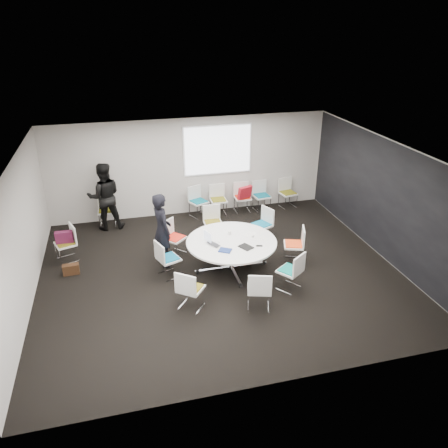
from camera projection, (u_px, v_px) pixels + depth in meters
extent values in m
cube|color=black|center=(220.00, 272.00, 10.03)|extent=(8.00, 7.00, 0.04)
cube|color=white|center=(219.00, 152.00, 8.80)|extent=(8.00, 7.00, 0.04)
cube|color=#B5B0AB|center=(190.00, 167.00, 12.49)|extent=(8.00, 0.04, 2.80)
cube|color=#B5B0AB|center=(278.00, 313.00, 6.34)|extent=(8.00, 0.04, 2.80)
cube|color=#B5B0AB|center=(20.00, 237.00, 8.51)|extent=(0.04, 7.00, 2.80)
cube|color=#B5B0AB|center=(384.00, 199.00, 10.31)|extent=(0.04, 7.00, 2.80)
cube|color=black|center=(383.00, 199.00, 10.31)|extent=(0.01, 6.94, 2.74)
cube|color=silver|center=(231.00, 267.00, 10.11)|extent=(0.90, 0.90, 0.08)
cylinder|color=silver|center=(231.00, 255.00, 9.97)|extent=(0.10, 0.10, 0.65)
cylinder|color=white|center=(231.00, 242.00, 9.82)|extent=(2.04, 2.04, 0.04)
cube|color=white|center=(218.00, 150.00, 12.42)|extent=(1.90, 0.03, 1.35)
cube|color=silver|center=(293.00, 254.00, 10.35)|extent=(0.54, 0.54, 0.42)
cube|color=white|center=(293.00, 245.00, 10.25)|extent=(0.57, 0.58, 0.04)
cube|color=#DF4216|center=(294.00, 244.00, 10.23)|extent=(0.49, 0.50, 0.03)
cube|color=white|center=(303.00, 237.00, 10.13)|extent=(0.19, 0.45, 0.42)
cube|color=silver|center=(261.00, 233.00, 11.31)|extent=(0.55, 0.55, 0.42)
cube|color=white|center=(261.00, 225.00, 11.21)|extent=(0.59, 0.60, 0.04)
cube|color=#0D6588|center=(261.00, 224.00, 11.20)|extent=(0.51, 0.52, 0.03)
cube|color=white|center=(268.00, 215.00, 11.23)|extent=(0.22, 0.44, 0.42)
cube|color=silver|center=(213.00, 231.00, 11.41)|extent=(0.43, 0.43, 0.42)
cube|color=white|center=(213.00, 223.00, 11.31)|extent=(0.47, 0.45, 0.04)
cube|color=#716417|center=(213.00, 222.00, 11.30)|extent=(0.41, 0.39, 0.03)
cube|color=white|center=(211.00, 212.00, 11.40)|extent=(0.46, 0.05, 0.42)
cube|color=silver|center=(175.00, 247.00, 10.65)|extent=(0.59, 0.59, 0.42)
cube|color=white|center=(175.00, 238.00, 10.55)|extent=(0.64, 0.64, 0.04)
cube|color=red|center=(175.00, 237.00, 10.53)|extent=(0.55, 0.55, 0.03)
cube|color=white|center=(167.00, 228.00, 10.55)|extent=(0.36, 0.34, 0.42)
cube|color=silver|center=(169.00, 268.00, 9.76)|extent=(0.54, 0.54, 0.42)
cube|color=white|center=(169.00, 259.00, 9.66)|extent=(0.57, 0.58, 0.04)
cube|color=#095A81|center=(169.00, 258.00, 9.65)|extent=(0.50, 0.51, 0.03)
cube|color=white|center=(159.00, 252.00, 9.46)|extent=(0.19, 0.44, 0.42)
cube|color=silver|center=(191.00, 298.00, 8.70)|extent=(0.59, 0.59, 0.42)
cube|color=white|center=(191.00, 289.00, 8.60)|extent=(0.63, 0.63, 0.04)
cube|color=brown|center=(191.00, 287.00, 8.59)|extent=(0.55, 0.55, 0.03)
cube|color=white|center=(185.00, 284.00, 8.33)|extent=(0.39, 0.31, 0.42)
cube|color=silver|center=(259.00, 299.00, 8.69)|extent=(0.52, 0.52, 0.42)
cube|color=white|center=(259.00, 289.00, 8.59)|extent=(0.57, 0.56, 0.04)
cube|color=red|center=(259.00, 288.00, 8.58)|extent=(0.49, 0.48, 0.03)
cube|color=white|center=(260.00, 285.00, 8.30)|extent=(0.45, 0.17, 0.42)
cube|color=silver|center=(289.00, 280.00, 9.31)|extent=(0.59, 0.59, 0.42)
cube|color=white|center=(290.00, 271.00, 9.21)|extent=(0.63, 0.63, 0.04)
cube|color=#08776D|center=(290.00, 270.00, 9.20)|extent=(0.55, 0.54, 0.03)
cube|color=white|center=(299.00, 265.00, 8.99)|extent=(0.39, 0.30, 0.42)
cube|color=silver|center=(199.00, 209.00, 12.71)|extent=(0.56, 0.56, 0.42)
cube|color=white|center=(199.00, 202.00, 12.62)|extent=(0.60, 0.59, 0.04)
cube|color=#086679|center=(199.00, 201.00, 12.60)|extent=(0.52, 0.51, 0.03)
cube|color=white|center=(194.00, 193.00, 12.66)|extent=(0.43, 0.22, 0.42)
cube|color=silver|center=(218.00, 208.00, 12.83)|extent=(0.43, 0.43, 0.42)
cube|color=white|center=(218.00, 200.00, 12.73)|extent=(0.47, 0.45, 0.04)
cube|color=#6A6615|center=(218.00, 199.00, 12.71)|extent=(0.41, 0.39, 0.03)
cube|color=white|center=(217.00, 191.00, 12.81)|extent=(0.46, 0.04, 0.42)
cube|color=silver|center=(243.00, 205.00, 13.00)|extent=(0.43, 0.43, 0.42)
cube|color=white|center=(243.00, 198.00, 12.90)|extent=(0.47, 0.45, 0.04)
cube|color=red|center=(243.00, 197.00, 12.88)|extent=(0.40, 0.38, 0.03)
cube|color=white|center=(241.00, 188.00, 12.98)|extent=(0.46, 0.04, 0.42)
cube|color=silver|center=(262.00, 203.00, 13.11)|extent=(0.46, 0.46, 0.42)
cube|color=white|center=(262.00, 196.00, 13.01)|extent=(0.50, 0.48, 0.04)
cube|color=#0C627A|center=(262.00, 195.00, 13.00)|extent=(0.44, 0.42, 0.03)
cube|color=white|center=(259.00, 187.00, 13.09)|extent=(0.46, 0.08, 0.42)
cube|color=silver|center=(288.00, 200.00, 13.33)|extent=(0.49, 0.49, 0.42)
cube|color=white|center=(288.00, 193.00, 13.23)|extent=(0.53, 0.51, 0.04)
cube|color=olive|center=(288.00, 193.00, 13.21)|extent=(0.46, 0.44, 0.03)
cube|color=white|center=(285.00, 184.00, 13.30)|extent=(0.46, 0.12, 0.42)
cube|color=silver|center=(67.00, 252.00, 10.40)|extent=(0.54, 0.54, 0.42)
cube|color=white|center=(65.00, 244.00, 10.30)|extent=(0.57, 0.58, 0.04)
cube|color=olive|center=(65.00, 243.00, 10.28)|extent=(0.49, 0.50, 0.03)
cube|color=white|center=(73.00, 233.00, 10.30)|extent=(0.19, 0.45, 0.42)
cube|color=silver|center=(107.00, 219.00, 12.13)|extent=(0.44, 0.44, 0.42)
cube|color=white|center=(107.00, 211.00, 12.03)|extent=(0.48, 0.46, 0.04)
cube|color=#696413|center=(106.00, 210.00, 12.02)|extent=(0.42, 0.40, 0.03)
cube|color=white|center=(106.00, 200.00, 12.12)|extent=(0.46, 0.06, 0.42)
imported|color=black|center=(162.00, 230.00, 9.95)|extent=(0.57, 0.73, 1.78)
imported|color=black|center=(104.00, 196.00, 11.69)|extent=(0.94, 0.75, 1.86)
imported|color=#333338|center=(215.00, 244.00, 9.67)|extent=(0.35, 0.40, 0.03)
cube|color=silver|center=(207.00, 236.00, 9.73)|extent=(0.11, 0.29, 0.22)
cube|color=black|center=(246.00, 247.00, 9.53)|extent=(0.33, 0.37, 0.02)
cube|color=navy|center=(225.00, 250.00, 9.39)|extent=(0.33, 0.31, 0.03)
cube|color=white|center=(250.00, 234.00, 10.10)|extent=(0.34, 0.37, 0.00)
cube|color=silver|center=(259.00, 238.00, 9.93)|extent=(0.35, 0.28, 0.00)
cylinder|color=white|center=(229.00, 233.00, 10.08)|extent=(0.08, 0.08, 0.09)
cube|color=black|center=(259.00, 246.00, 9.59)|extent=(0.15, 0.10, 0.01)
cube|color=#571736|center=(64.00, 237.00, 10.22)|extent=(0.40, 0.14, 0.28)
cube|color=#331E10|center=(71.00, 269.00, 9.87)|extent=(0.37, 0.18, 0.24)
cube|color=#AE1521|center=(245.00, 192.00, 12.60)|extent=(0.47, 0.31, 0.36)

